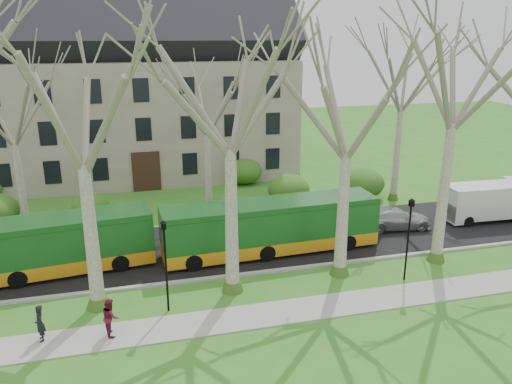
% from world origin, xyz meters
% --- Properties ---
extents(ground, '(120.00, 120.00, 0.00)m').
position_xyz_m(ground, '(0.00, 0.00, 0.00)').
color(ground, '#2D7A23').
rests_on(ground, ground).
extents(sidewalk, '(70.00, 2.00, 0.06)m').
position_xyz_m(sidewalk, '(0.00, -2.50, 0.03)').
color(sidewalk, gray).
rests_on(sidewalk, ground).
extents(road, '(80.00, 8.00, 0.06)m').
position_xyz_m(road, '(0.00, 5.50, 0.03)').
color(road, black).
rests_on(road, ground).
extents(curb, '(80.00, 0.25, 0.14)m').
position_xyz_m(curb, '(0.00, 1.50, 0.07)').
color(curb, '#A5A39E').
rests_on(curb, ground).
extents(building, '(26.50, 12.20, 16.00)m').
position_xyz_m(building, '(-6.00, 24.00, 8.07)').
color(building, gray).
rests_on(building, ground).
extents(tree_row_verge, '(49.00, 7.00, 14.00)m').
position_xyz_m(tree_row_verge, '(0.00, 0.30, 7.00)').
color(tree_row_verge, gray).
rests_on(tree_row_verge, ground).
extents(tree_row_far, '(33.00, 7.00, 12.00)m').
position_xyz_m(tree_row_far, '(-1.33, 11.00, 6.00)').
color(tree_row_far, gray).
rests_on(tree_row_far, ground).
extents(lamp_row, '(36.22, 0.22, 4.30)m').
position_xyz_m(lamp_row, '(-0.00, -1.00, 2.57)').
color(lamp_row, black).
rests_on(lamp_row, ground).
extents(hedges, '(30.60, 8.60, 2.00)m').
position_xyz_m(hedges, '(-4.67, 14.00, 1.00)').
color(hedges, '#235919').
rests_on(hedges, ground).
extents(bus_lead, '(12.56, 4.03, 3.08)m').
position_xyz_m(bus_lead, '(-12.53, 4.20, 1.60)').
color(bus_lead, '#17511C').
rests_on(bus_lead, road).
extents(bus_follow, '(12.49, 3.12, 3.10)m').
position_xyz_m(bus_follow, '(0.32, 4.01, 1.61)').
color(bus_follow, '#17511C').
rests_on(bus_follow, road).
extents(sedan, '(4.89, 2.45, 1.36)m').
position_xyz_m(sedan, '(9.04, 5.46, 0.74)').
color(sedan, '#A7A7AC').
rests_on(sedan, road).
extents(van_a, '(5.74, 2.33, 2.47)m').
position_xyz_m(van_a, '(15.69, 5.33, 1.29)').
color(van_a, silver).
rests_on(van_a, road).
extents(pedestrian_a, '(0.51, 0.65, 1.56)m').
position_xyz_m(pedestrian_a, '(-11.24, -2.10, 0.84)').
color(pedestrian_a, black).
rests_on(pedestrian_a, sidewalk).
extents(pedestrian_b, '(0.74, 0.89, 1.63)m').
position_xyz_m(pedestrian_b, '(-8.46, -2.37, 0.88)').
color(pedestrian_b, maroon).
rests_on(pedestrian_b, sidewalk).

